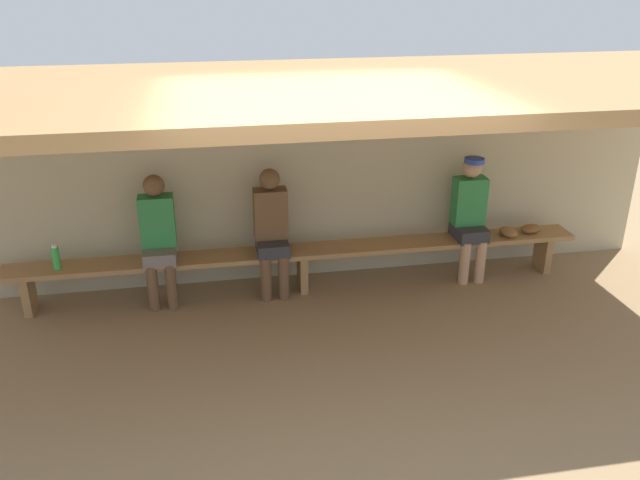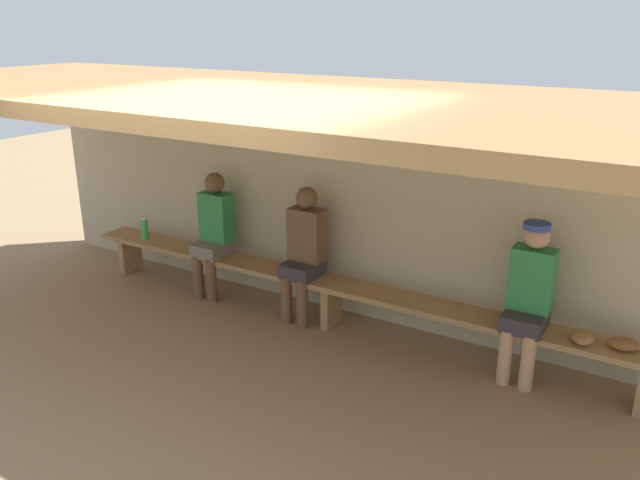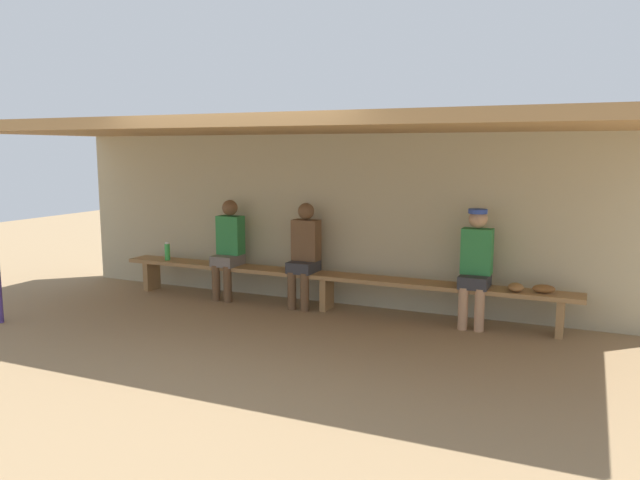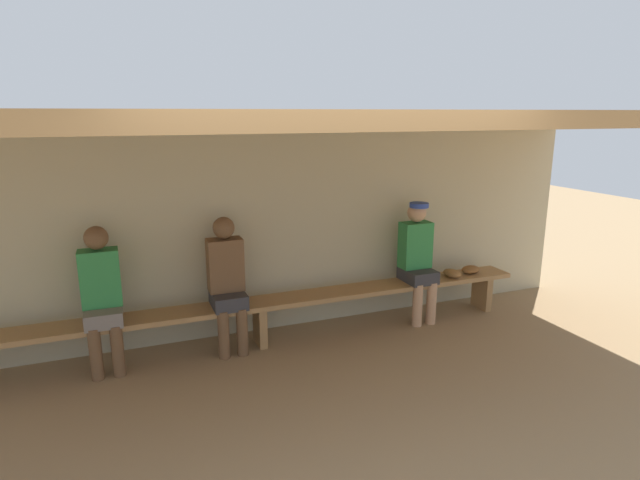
% 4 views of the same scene
% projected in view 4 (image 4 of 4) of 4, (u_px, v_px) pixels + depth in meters
% --- Properties ---
extents(ground_plane, '(24.00, 24.00, 0.00)m').
position_uv_depth(ground_plane, '(314.00, 426.00, 3.94)').
color(ground_plane, '#937754').
extents(back_wall, '(8.00, 0.20, 2.20)m').
position_uv_depth(back_wall, '(246.00, 230.00, 5.49)').
color(back_wall, '#B7AD8C').
rests_on(back_wall, ground).
extents(dugout_roof, '(8.00, 2.80, 0.12)m').
position_uv_depth(dugout_roof, '(281.00, 118.00, 4.03)').
color(dugout_roof, '#9E7547').
rests_on(dugout_roof, back_wall).
extents(bench, '(6.00, 0.36, 0.46)m').
position_uv_depth(bench, '(259.00, 308.00, 5.25)').
color(bench, '#9E7547').
rests_on(bench, ground).
extents(player_in_blue, '(0.34, 0.42, 1.34)m').
position_uv_depth(player_in_blue, '(418.00, 256.00, 5.82)').
color(player_in_blue, '#333338').
rests_on(player_in_blue, ground).
extents(player_with_sunglasses, '(0.34, 0.42, 1.34)m').
position_uv_depth(player_with_sunglasses, '(102.00, 294.00, 4.66)').
color(player_with_sunglasses, slate).
rests_on(player_with_sunglasses, ground).
extents(player_near_post, '(0.34, 0.42, 1.34)m').
position_uv_depth(player_near_post, '(227.00, 279.00, 5.06)').
color(player_near_post, '#333338').
rests_on(player_near_post, ground).
extents(baseball_glove_dark_brown, '(0.20, 0.26, 0.09)m').
position_uv_depth(baseball_glove_dark_brown, '(452.00, 273.00, 5.99)').
color(baseball_glove_dark_brown, olive).
rests_on(baseball_glove_dark_brown, bench).
extents(baseball_glove_tan, '(0.27, 0.21, 0.09)m').
position_uv_depth(baseball_glove_tan, '(470.00, 270.00, 6.14)').
color(baseball_glove_tan, brown).
rests_on(baseball_glove_tan, bench).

